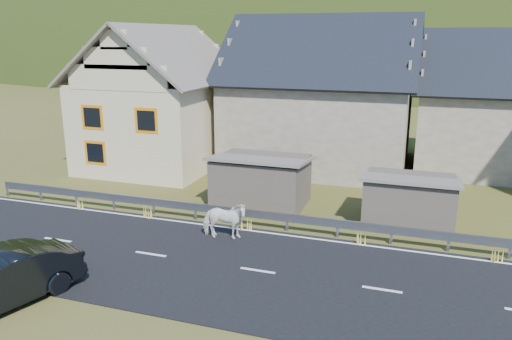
% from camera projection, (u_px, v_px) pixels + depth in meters
% --- Properties ---
extents(ground, '(160.00, 160.00, 0.00)m').
position_uv_depth(ground, '(258.00, 272.00, 16.45)').
color(ground, '#3D4113').
rests_on(ground, ground).
extents(road, '(60.00, 7.00, 0.04)m').
position_uv_depth(road, '(258.00, 271.00, 16.45)').
color(road, black).
rests_on(road, ground).
extents(lane_markings, '(60.00, 6.60, 0.01)m').
position_uv_depth(lane_markings, '(258.00, 270.00, 16.44)').
color(lane_markings, silver).
rests_on(lane_markings, road).
extents(guardrail, '(28.10, 0.09, 0.75)m').
position_uv_depth(guardrail, '(287.00, 218.00, 19.67)').
color(guardrail, '#93969B').
rests_on(guardrail, ground).
extents(shed_left, '(4.30, 3.30, 2.40)m').
position_uv_depth(shed_left, '(261.00, 181.00, 22.72)').
color(shed_left, brown).
rests_on(shed_left, ground).
extents(shed_right, '(3.80, 2.90, 2.20)m').
position_uv_depth(shed_right, '(409.00, 201.00, 20.29)').
color(shed_right, brown).
rests_on(shed_right, ground).
extents(house_cream, '(7.80, 9.80, 8.30)m').
position_uv_depth(house_cream, '(161.00, 91.00, 29.36)').
color(house_cream, beige).
rests_on(house_cream, ground).
extents(house_stone_a, '(10.80, 9.80, 8.90)m').
position_uv_depth(house_stone_a, '(322.00, 86.00, 29.26)').
color(house_stone_a, tan).
rests_on(house_stone_a, ground).
extents(house_stone_b, '(9.80, 8.80, 8.10)m').
position_uv_depth(house_stone_b, '(504.00, 96.00, 28.12)').
color(house_stone_b, tan).
rests_on(house_stone_b, ground).
extents(mountain, '(440.00, 280.00, 260.00)m').
position_uv_depth(mountain, '(424.00, 112.00, 184.79)').
color(mountain, '#23320C').
rests_on(mountain, ground).
extents(conifer_patch, '(76.00, 50.00, 28.00)m').
position_uv_depth(conifer_patch, '(192.00, 41.00, 132.42)').
color(conifer_patch, black).
rests_on(conifer_patch, ground).
extents(horse, '(1.06, 1.85, 1.48)m').
position_uv_depth(horse, '(224.00, 220.00, 18.85)').
color(horse, white).
rests_on(horse, road).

